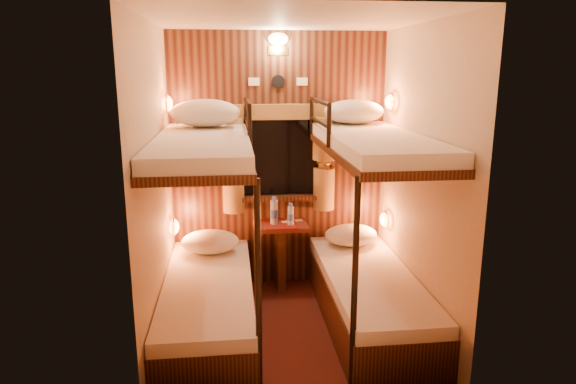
{
  "coord_description": "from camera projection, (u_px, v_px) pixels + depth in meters",
  "views": [
    {
      "loc": [
        -0.44,
        -3.73,
        2.07
      ],
      "look_at": [
        -0.01,
        0.15,
        1.12
      ],
      "focal_mm": 32.0,
      "sensor_mm": 36.0,
      "label": 1
    }
  ],
  "objects": [
    {
      "name": "sachet_b",
      "position": [
        298.0,
        220.0,
        4.91
      ],
      "size": [
        0.08,
        0.07,
        0.01
      ],
      "primitive_type": "cube",
      "rotation": [
        0.0,
        0.0,
        0.22
      ],
      "color": "silver",
      "rests_on": "table"
    },
    {
      "name": "wall_front",
      "position": [
        314.0,
        229.0,
        2.84
      ],
      "size": [
        2.4,
        0.0,
        2.4
      ],
      "primitive_type": "plane",
      "rotation": [
        -1.57,
        0.0,
        0.0
      ],
      "color": "#C6B293",
      "rests_on": "floor"
    },
    {
      "name": "table",
      "position": [
        281.0,
        248.0,
        4.86
      ],
      "size": [
        0.5,
        0.34,
        0.66
      ],
      "color": "#511512",
      "rests_on": "floor"
    },
    {
      "name": "sachet_a",
      "position": [
        286.0,
        222.0,
        4.85
      ],
      "size": [
        0.1,
        0.08,
        0.01
      ],
      "primitive_type": "cube",
      "rotation": [
        0.0,
        0.0,
        0.32
      ],
      "color": "silver",
      "rests_on": "table"
    },
    {
      "name": "pillow_upper_right",
      "position": [
        354.0,
        112.0,
        4.55
      ],
      "size": [
        0.54,
        0.38,
        0.21
      ],
      "primitive_type": "ellipsoid",
      "color": "silver",
      "rests_on": "bunk_right"
    },
    {
      "name": "bottle_right",
      "position": [
        291.0,
        216.0,
        4.74
      ],
      "size": [
        0.06,
        0.06,
        0.21
      ],
      "rotation": [
        0.0,
        0.0,
        -0.01
      ],
      "color": "#99BFE5",
      "rests_on": "table"
    },
    {
      "name": "reading_lamps",
      "position": [
        282.0,
        165.0,
        4.52
      ],
      "size": [
        2.0,
        0.2,
        1.25
      ],
      "color": "orange",
      "rests_on": "wall_left"
    },
    {
      "name": "wall_left",
      "position": [
        155.0,
        190.0,
        3.74
      ],
      "size": [
        0.0,
        2.4,
        2.4
      ],
      "primitive_type": "plane",
      "rotation": [
        1.57,
        0.0,
        1.57
      ],
      "color": "#C6B293",
      "rests_on": "floor"
    },
    {
      "name": "wall_back",
      "position": [
        278.0,
        162.0,
        4.87
      ],
      "size": [
        2.4,
        0.0,
        2.4
      ],
      "primitive_type": "plane",
      "rotation": [
        1.57,
        0.0,
        0.0
      ],
      "color": "#C6B293",
      "rests_on": "floor"
    },
    {
      "name": "back_fixtures",
      "position": [
        278.0,
        48.0,
        4.57
      ],
      "size": [
        0.54,
        0.09,
        0.48
      ],
      "color": "black",
      "rests_on": "back_panel"
    },
    {
      "name": "ceiling",
      "position": [
        291.0,
        19.0,
        3.57
      ],
      "size": [
        2.1,
        2.1,
        0.0
      ],
      "primitive_type": "plane",
      "rotation": [
        3.14,
        0.0,
        0.0
      ],
      "color": "silver",
      "rests_on": "wall_back"
    },
    {
      "name": "bottle_left",
      "position": [
        274.0,
        212.0,
        4.77
      ],
      "size": [
        0.08,
        0.08,
        0.27
      ],
      "rotation": [
        0.0,
        0.0,
        0.2
      ],
      "color": "#99BFE5",
      "rests_on": "table"
    },
    {
      "name": "curtains",
      "position": [
        279.0,
        157.0,
        4.77
      ],
      "size": [
        1.1,
        0.22,
        1.0
      ],
      "color": "olive",
      "rests_on": "back_panel"
    },
    {
      "name": "pillow_upper_left",
      "position": [
        205.0,
        113.0,
        4.3
      ],
      "size": [
        0.59,
        0.42,
        0.23
      ],
      "primitive_type": "ellipsoid",
      "color": "silver",
      "rests_on": "bunk_left"
    },
    {
      "name": "bunk_right",
      "position": [
        370.0,
        260.0,
        4.14
      ],
      "size": [
        0.72,
        1.9,
        1.82
      ],
      "color": "black",
      "rests_on": "floor"
    },
    {
      "name": "pillow_lower_right",
      "position": [
        351.0,
        235.0,
        4.79
      ],
      "size": [
        0.49,
        0.35,
        0.19
      ],
      "primitive_type": "ellipsoid",
      "color": "silver",
      "rests_on": "bunk_right"
    },
    {
      "name": "pillow_lower_left",
      "position": [
        210.0,
        242.0,
        4.58
      ],
      "size": [
        0.51,
        0.37,
        0.2
      ],
      "primitive_type": "ellipsoid",
      "color": "silver",
      "rests_on": "bunk_left"
    },
    {
      "name": "floor",
      "position": [
        291.0,
        332.0,
        4.13
      ],
      "size": [
        2.1,
        2.1,
        0.0
      ],
      "primitive_type": "plane",
      "color": "#3B1010",
      "rests_on": "ground"
    },
    {
      "name": "window",
      "position": [
        279.0,
        165.0,
        4.83
      ],
      "size": [
        1.0,
        0.12,
        0.79
      ],
      "color": "black",
      "rests_on": "back_panel"
    },
    {
      "name": "bunk_left",
      "position": [
        208.0,
        267.0,
        4.0
      ],
      "size": [
        0.72,
        1.9,
        1.82
      ],
      "color": "black",
      "rests_on": "floor"
    },
    {
      "name": "wall_right",
      "position": [
        420.0,
        184.0,
        3.96
      ],
      "size": [
        0.0,
        2.4,
        2.4
      ],
      "primitive_type": "plane",
      "rotation": [
        1.57,
        0.0,
        -1.57
      ],
      "color": "#C6B293",
      "rests_on": "floor"
    },
    {
      "name": "back_panel",
      "position": [
        278.0,
        162.0,
        4.85
      ],
      "size": [
        2.0,
        0.03,
        2.4
      ],
      "primitive_type": "cube",
      "color": "black",
      "rests_on": "floor"
    }
  ]
}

